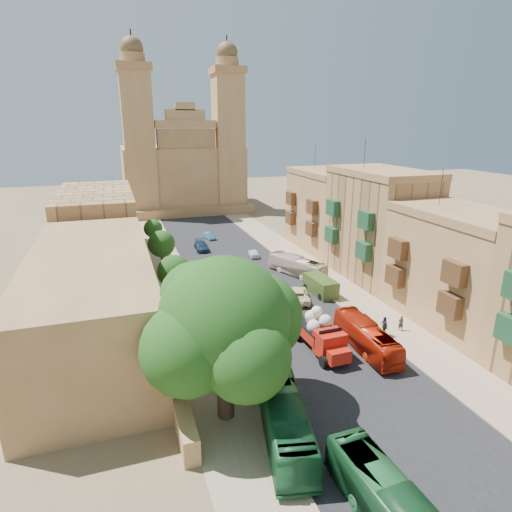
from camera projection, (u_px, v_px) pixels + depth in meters
ground at (379, 423)px, 28.57m from camera, size 260.00×260.00×0.00m
road_surface at (246, 277)px, 55.74m from camera, size 14.00×140.00×0.01m
sidewalk_east at (312, 269)px, 58.61m from camera, size 5.00×140.00×0.01m
sidewalk_west at (173, 285)px, 52.88m from camera, size 5.00×140.00×0.01m
kerb_east at (296, 271)px, 57.84m from camera, size 0.25×140.00×0.12m
kerb_west at (193, 282)px, 53.62m from camera, size 0.25×140.00×0.12m
townhouse_b at (459, 268)px, 41.66m from camera, size 9.00×14.00×14.90m
townhouse_c at (378, 224)px, 53.97m from camera, size 9.00×14.00×17.40m
townhouse_d at (326, 210)px, 66.87m from camera, size 9.00×14.00×15.90m
west_wall at (156, 314)px, 42.65m from camera, size 1.00×40.00×1.80m
west_building_low at (93, 298)px, 38.20m from camera, size 10.00×28.00×8.40m
west_building_mid at (98, 226)px, 61.51m from camera, size 10.00×22.00×10.00m
church at (183, 167)px, 96.94m from camera, size 28.00×22.50×36.30m
ficus_tree at (225, 327)px, 27.38m from camera, size 11.32×10.41×11.32m
street_tree_a at (195, 320)px, 35.37m from camera, size 3.46×3.46×5.32m
street_tree_b at (174, 272)px, 46.17m from camera, size 3.67×3.67×5.64m
street_tree_c at (161, 244)px, 57.06m from camera, size 3.60×3.60×5.54m
street_tree_d at (153, 229)px, 68.12m from camera, size 2.97×2.97×4.56m
red_truck at (322, 333)px, 37.14m from camera, size 2.80×6.64×3.83m
olive_pickup at (320, 286)px, 49.86m from camera, size 2.50×4.99×2.01m
bus_green_south at (396, 512)px, 20.46m from camera, size 2.62×9.82×2.71m
bus_green_north at (283, 415)px, 27.09m from camera, size 4.62×10.71×2.91m
bus_red_east at (366, 337)px, 37.48m from camera, size 2.59×9.02×2.48m
bus_cream_east at (297, 266)px, 55.94m from camera, size 5.42×8.98×2.47m
car_blue_a at (246, 307)px, 44.99m from camera, size 1.57×3.68×1.24m
car_white_a at (205, 265)px, 58.52m from camera, size 2.24×3.47×1.08m
car_cream at (298, 295)px, 48.04m from camera, size 3.78×5.66×1.44m
car_dkblue at (201, 246)px, 67.15m from camera, size 2.07×4.73×1.35m
car_white_b at (254, 253)px, 63.92m from camera, size 1.73×3.43×1.12m
car_blue_b at (209, 236)px, 73.71m from camera, size 1.92×3.54×1.11m
pedestrian_a at (401, 323)px, 41.09m from camera, size 0.62×0.48×1.52m
pedestrian_c at (384, 326)px, 40.02m from camera, size 0.64×1.20×1.94m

